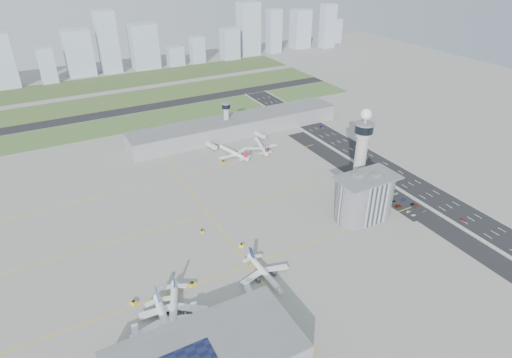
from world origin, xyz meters
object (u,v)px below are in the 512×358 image
airplane_far_a (233,150)px  airplane_far_b (261,144)px  car_lot_0 (413,215)px  airplane_near_b (173,308)px  jet_bridge_near_2 (254,305)px  car_hw_0 (463,220)px  car_hw_4 (279,111)px  airplane_near_a (166,322)px  tug_4 (223,162)px  tug_2 (241,245)px  jet_bridge_near_1 (199,327)px  secondary_tower (226,116)px  jet_bridge_far_1 (256,134)px  car_lot_7 (417,206)px  car_lot_11 (391,191)px  tug_0 (134,302)px  car_lot_10 (396,193)px  airplane_near_c (265,271)px  car_lot_6 (424,211)px  car_lot_4 (388,199)px  car_lot_5 (381,194)px  car_lot_3 (393,201)px  car_lot_2 (398,206)px  jet_bridge_near_0 (138,351)px  tug_1 (192,284)px  car_lot_1 (409,212)px  car_hw_1 (370,159)px  car_hw_2 (321,126)px  jet_bridge_far_0 (207,144)px  admin_building (365,197)px  tug_5 (268,146)px

airplane_far_a → airplane_far_b: 28.05m
car_lot_0 → airplane_near_b: bearing=96.7°
jet_bridge_near_2 → car_hw_0: 161.73m
car_lot_0 → car_hw_4: bearing=-2.2°
airplane_near_a → tug_4: (98.24, 149.75, -4.72)m
tug_2 → jet_bridge_near_1: bearing=176.6°
secondary_tower → jet_bridge_far_1: secondary_tower is taller
car_lot_7 → car_lot_11: size_ratio=0.92×
secondary_tower → airplane_far_b: size_ratio=0.90×
tug_0 → car_lot_10: size_ratio=0.75×
airplane_near_c → car_lot_6: airplane_near_c is taller
car_lot_0 → car_lot_4: 24.28m
car_lot_0 → car_lot_5: size_ratio=0.96×
jet_bridge_far_1 → car_lot_11: size_ratio=3.22×
secondary_tower → car_hw_0: bearing=-69.3°
airplane_near_c → jet_bridge_far_1: size_ratio=2.54×
car_lot_7 → airplane_far_a: bearing=29.3°
airplane_far_a → car_lot_3: 140.94m
jet_bridge_near_2 → car_lot_4: bearing=-61.0°
car_lot_2 → car_lot_5: size_ratio=1.27×
jet_bridge_near_0 → airplane_near_b: bearing=-46.2°
airplane_near_c → car_lot_3: size_ratio=8.24×
tug_1 → tug_4: (76.11, 126.15, -0.03)m
secondary_tower → car_lot_2: secondary_tower is taller
airplane_far_b → car_lot_0: airplane_far_b is taller
car_hw_0 → car_hw_4: bearing=86.9°
jet_bridge_far_1 → car_lot_1: bearing=0.8°
tug_2 → car_hw_1: size_ratio=0.80×
tug_1 → car_hw_2: (197.03, 151.60, -0.49)m
airplane_far_a → car_lot_2: size_ratio=7.99×
secondary_tower → car_lot_2: bearing=-73.3°
airplane_near_a → airplane_near_c: size_ratio=1.16×
airplane_near_b → jet_bridge_far_1: (142.95, 178.26, -2.88)m
car_lot_5 → car_hw_0: (24.88, -52.06, -0.04)m
jet_bridge_near_1 → tug_1: size_ratio=3.81×
jet_bridge_far_0 → car_lot_2: bearing=17.1°
jet_bridge_near_0 → car_lot_5: 204.25m
car_lot_4 → car_lot_5: 7.79m
car_hw_2 → car_hw_0: bearing=-87.1°
admin_building → airplane_near_b: bearing=-170.4°
car_lot_2 → jet_bridge_far_1: bearing=20.7°
secondary_tower → car_lot_7: size_ratio=7.98×
tug_5 → car_lot_6: size_ratio=0.85×
airplane_far_a → car_lot_1: bearing=-167.6°
car_lot_0 → car_lot_3: (0.51, 20.21, 0.02)m
airplane_near_c → jet_bridge_far_1: airplane_near_c is taller
car_hw_4 → car_lot_1: bearing=-98.8°
car_lot_4 → tug_1: bearing=96.7°
airplane_far_a → car_lot_6: size_ratio=8.77×
car_lot_4 → car_hw_1: bearing=-28.8°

